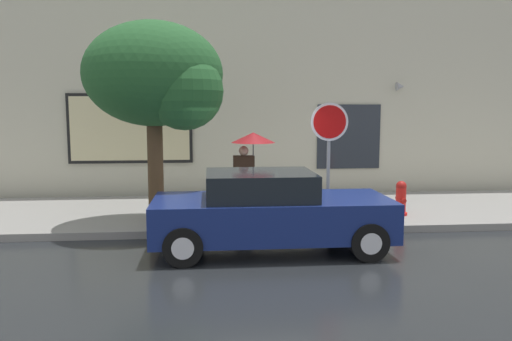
# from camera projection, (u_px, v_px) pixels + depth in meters

# --- Properties ---
(ground_plane) EXTENTS (60.00, 60.00, 0.00)m
(ground_plane) POSITION_uv_depth(u_px,v_px,m) (260.00, 251.00, 8.74)
(ground_plane) COLOR black
(sidewalk) EXTENTS (20.00, 4.00, 0.15)m
(sidewalk) POSITION_uv_depth(u_px,v_px,m) (247.00, 212.00, 11.69)
(sidewalk) COLOR gray
(sidewalk) RESTS_ON ground
(building_facade) EXTENTS (20.00, 0.67, 7.00)m
(building_facade) POSITION_uv_depth(u_px,v_px,m) (240.00, 72.00, 13.74)
(building_facade) COLOR beige
(building_facade) RESTS_ON ground
(parked_car) EXTENTS (4.11, 1.81, 1.39)m
(parked_car) POSITION_uv_depth(u_px,v_px,m) (269.00, 212.00, 8.70)
(parked_car) COLOR navy
(parked_car) RESTS_ON ground
(fire_hydrant) EXTENTS (0.30, 0.44, 0.76)m
(fire_hydrant) POSITION_uv_depth(u_px,v_px,m) (401.00, 198.00, 10.95)
(fire_hydrant) COLOR red
(fire_hydrant) RESTS_ON sidewalk
(pedestrian_with_umbrella) EXTENTS (0.95, 0.95, 1.83)m
(pedestrian_with_umbrella) POSITION_uv_depth(u_px,v_px,m) (250.00, 150.00, 10.69)
(pedestrian_with_umbrella) COLOR black
(pedestrian_with_umbrella) RESTS_ON sidewalk
(street_tree) EXTENTS (2.79, 2.38, 4.07)m
(street_tree) POSITION_uv_depth(u_px,v_px,m) (159.00, 79.00, 9.93)
(street_tree) COLOR #4C3823
(street_tree) RESTS_ON sidewalk
(stop_sign) EXTENTS (0.76, 0.10, 2.45)m
(stop_sign) POSITION_uv_depth(u_px,v_px,m) (329.00, 139.00, 9.96)
(stop_sign) COLOR gray
(stop_sign) RESTS_ON sidewalk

